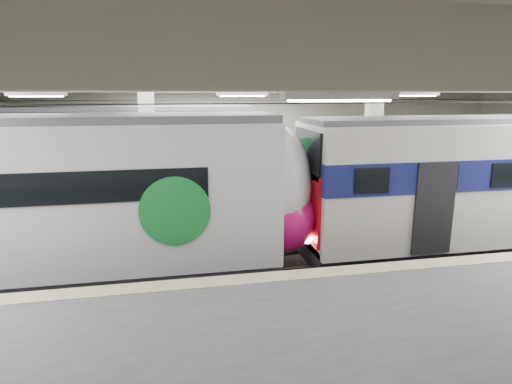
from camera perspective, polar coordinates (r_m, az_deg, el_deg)
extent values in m
cube|color=black|center=(12.84, -0.18, -10.00)|extent=(36.00, 24.00, 0.10)
cube|color=silver|center=(11.82, -0.20, 15.83)|extent=(36.00, 24.00, 0.20)
cube|color=beige|center=(21.82, -5.28, 7.16)|extent=(30.00, 0.10, 5.50)
cube|color=#BFB487|center=(9.47, 3.67, -11.10)|extent=(30.00, 0.50, 0.02)
cube|color=beige|center=(14.78, -14.01, 4.00)|extent=(0.50, 0.50, 5.50)
cube|color=beige|center=(16.45, 15.13, 4.83)|extent=(0.50, 0.50, 5.50)
cube|color=beige|center=(11.81, -0.20, 14.38)|extent=(30.00, 18.00, 0.50)
cube|color=#59544C|center=(12.79, -0.18, -9.47)|extent=(30.00, 1.52, 0.16)
cube|color=#59544C|center=(17.92, -3.57, -2.81)|extent=(30.00, 1.52, 0.16)
cylinder|color=black|center=(11.81, -0.20, 11.71)|extent=(30.00, 0.03, 0.03)
cylinder|color=black|center=(17.24, -3.79, 12.12)|extent=(30.00, 0.03, 0.03)
cube|color=white|center=(9.85, 2.09, 12.70)|extent=(26.00, 8.40, 0.12)
cube|color=silver|center=(12.38, -27.26, -0.58)|extent=(12.48, 2.78, 3.74)
ellipsoid|color=silver|center=(12.20, 2.12, 0.71)|extent=(2.21, 2.73, 3.67)
ellipsoid|color=#BF0F61|center=(12.43, 2.62, -2.98)|extent=(2.34, 2.78, 2.25)
cylinder|color=#178233|center=(10.55, -10.75, -2.55)|extent=(1.73, 0.06, 1.73)
cube|color=#4C4C51|center=(12.11, -28.24, 8.52)|extent=(12.48, 2.28, 0.20)
cube|color=black|center=(12.96, -26.32, -9.30)|extent=(12.48, 1.95, 0.70)
cube|color=beige|center=(15.67, 29.61, 1.53)|extent=(12.70, 2.79, 3.62)
cube|color=navy|center=(15.60, 29.79, 3.09)|extent=(12.74, 2.85, 0.88)
cube|color=#B90C18|center=(12.61, 6.70, -1.63)|extent=(0.08, 2.37, 1.99)
cube|color=black|center=(12.31, 6.88, 5.23)|extent=(0.08, 2.23, 1.30)
cube|color=#4C4C51|center=(15.46, 30.41, 8.40)|extent=(12.70, 2.17, 0.16)
cube|color=black|center=(16.12, 28.83, -5.30)|extent=(12.70, 1.95, 0.70)
cube|color=silver|center=(17.72, -23.97, 3.60)|extent=(14.12, 3.13, 3.82)
cube|color=#178233|center=(17.66, -24.12, 5.21)|extent=(14.16, 3.19, 0.80)
cube|color=#4C4C51|center=(17.54, -24.59, 10.08)|extent=(14.11, 2.62, 0.16)
cube|color=black|center=(18.15, -23.36, -2.97)|extent=(14.11, 2.82, 0.60)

